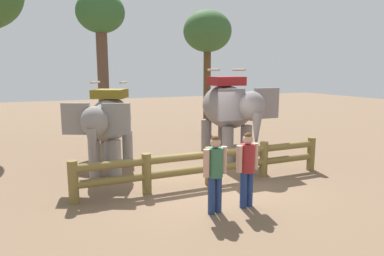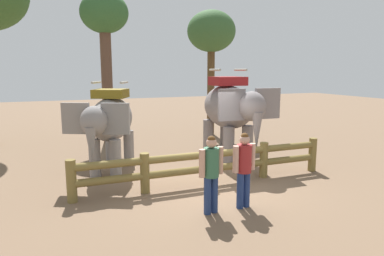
% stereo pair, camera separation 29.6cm
% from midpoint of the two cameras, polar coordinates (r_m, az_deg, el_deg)
% --- Properties ---
extents(ground_plane, '(60.00, 60.00, 0.00)m').
position_cam_midpoint_polar(ground_plane, '(9.55, 2.44, -9.60)').
color(ground_plane, brown).
extents(log_fence, '(7.40, 0.28, 1.05)m').
position_cam_midpoint_polar(log_fence, '(9.51, 2.03, -5.85)').
color(log_fence, brown).
rests_on(log_fence, ground).
extents(elephant_near_left, '(2.55, 3.30, 2.80)m').
position_cam_midpoint_polar(elephant_near_left, '(10.75, -14.42, 0.93)').
color(elephant_near_left, gray).
rests_on(elephant_near_left, ground).
extents(elephant_center, '(2.12, 3.70, 3.19)m').
position_cam_midpoint_polar(elephant_center, '(12.04, 5.45, 3.13)').
color(elephant_center, gray).
rests_on(elephant_center, ground).
extents(tourist_woman_in_black, '(0.61, 0.39, 1.75)m').
position_cam_midpoint_polar(tourist_woman_in_black, '(7.94, 8.11, -6.03)').
color(tourist_woman_in_black, navy).
rests_on(tourist_woman_in_black, ground).
extents(tourist_man_in_blue, '(0.61, 0.40, 1.75)m').
position_cam_midpoint_polar(tourist_man_in_blue, '(7.53, 2.75, -6.81)').
color(tourist_man_in_blue, navy).
rests_on(tourist_man_in_blue, ground).
extents(tree_far_left, '(2.01, 2.01, 6.37)m').
position_cam_midpoint_polar(tree_far_left, '(15.45, -15.49, 16.56)').
color(tree_far_left, brown).
rests_on(tree_far_left, ground).
extents(tree_back_center, '(2.28, 2.28, 5.92)m').
position_cam_midpoint_polar(tree_back_center, '(16.76, 2.06, 15.32)').
color(tree_back_center, '#523B20').
rests_on(tree_back_center, ground).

